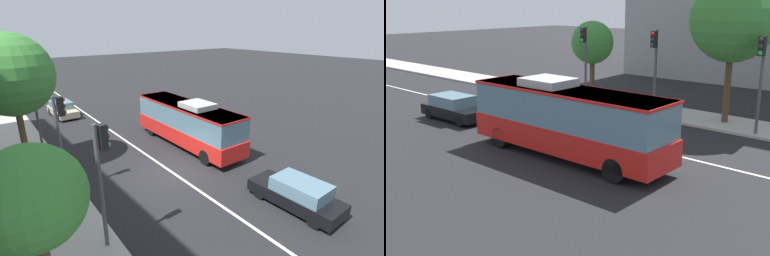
{
  "view_description": "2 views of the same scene",
  "coord_description": "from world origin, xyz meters",
  "views": [
    {
      "loc": [
        -13.18,
        8.54,
        8.33
      ],
      "look_at": [
        2.98,
        -3.74,
        1.26
      ],
      "focal_mm": 27.08,
      "sensor_mm": 36.0,
      "label": 1
    },
    {
      "loc": [
        16.72,
        -17.93,
        6.79
      ],
      "look_at": [
        3.55,
        -3.25,
        1.41
      ],
      "focal_mm": 43.65,
      "sensor_mm": 36.0,
      "label": 2
    }
  ],
  "objects": [
    {
      "name": "traffic_light_near_corner",
      "position": [
        8.03,
        5.41,
        3.56
      ],
      "size": [
        0.32,
        0.62,
        5.2
      ],
      "rotation": [
        0.0,
        0.0,
        -1.58
      ],
      "color": "#47474C",
      "rests_on": "ground_plane"
    },
    {
      "name": "sidewalk_kerb",
      "position": [
        0.0,
        6.76,
        0.07
      ],
      "size": [
        80.0,
        3.42,
        0.14
      ],
      "primitive_type": "cube",
      "color": "#B2ADA3",
      "rests_on": "ground_plane"
    },
    {
      "name": "transit_bus",
      "position": [
        3.06,
        -3.38,
        1.81
      ],
      "size": [
        10.02,
        2.59,
        3.46
      ],
      "rotation": [
        0.0,
        0.0,
        0.01
      ],
      "color": "red",
      "rests_on": "ground_plane"
    },
    {
      "name": "traffic_light_far_corner",
      "position": [
        -3.66,
        5.4,
        3.56
      ],
      "size": [
        0.34,
        0.62,
        5.2
      ],
      "rotation": [
        0.0,
        0.0,
        -1.5
      ],
      "color": "#47474C",
      "rests_on": "ground_plane"
    },
    {
      "name": "ground_plane",
      "position": [
        0.0,
        0.0,
        0.0
      ],
      "size": [
        160.0,
        160.0,
        0.0
      ],
      "primitive_type": "plane",
      "color": "black"
    },
    {
      "name": "street_tree_kerbside_centre",
      "position": [
        -5.08,
        7.9,
        3.89
      ],
      "size": [
        3.05,
        3.05,
        5.45
      ],
      "color": "#4C3823",
      "rests_on": "ground_plane"
    },
    {
      "name": "lane_centre_line",
      "position": [
        0.0,
        0.0,
        0.01
      ],
      "size": [
        76.0,
        0.16,
        0.01
      ],
      "primitive_type": "cube",
      "color": "silver",
      "rests_on": "ground_plane"
    },
    {
      "name": "sedan_black",
      "position": [
        -6.57,
        -2.87,
        0.72
      ],
      "size": [
        4.55,
        1.92,
        1.46
      ],
      "rotation": [
        0.0,
        0.0,
        0.03
      ],
      "color": "black",
      "rests_on": "ground_plane"
    },
    {
      "name": "street_tree_kerbside_left",
      "position": [
        5.74,
        6.8,
        5.81
      ],
      "size": [
        4.64,
        4.64,
        8.15
      ],
      "color": "#4C3823",
      "rests_on": "ground_plane"
    },
    {
      "name": "traffic_light_mid_block",
      "position": [
        1.73,
        5.49,
        3.56
      ],
      "size": [
        0.33,
        0.62,
        5.2
      ],
      "rotation": [
        0.0,
        0.0,
        -1.55
      ],
      "color": "#47474C",
      "rests_on": "ground_plane"
    }
  ]
}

